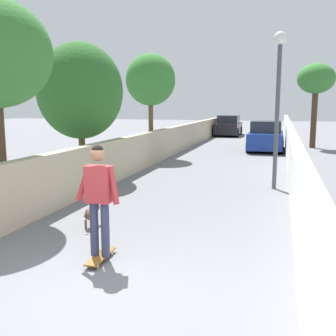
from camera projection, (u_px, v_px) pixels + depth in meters
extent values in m
plane|color=slate|center=(228.00, 157.00, 18.27)|extent=(80.00, 80.00, 0.00)
cube|color=tan|center=(159.00, 145.00, 16.99)|extent=(48.00, 0.30, 1.31)
cube|color=white|center=(291.00, 149.00, 15.54)|extent=(48.00, 0.30, 1.33)
cylinder|color=#473523|center=(314.00, 119.00, 21.69)|extent=(0.31, 0.31, 3.16)
ellipsoid|color=#387A33|center=(316.00, 78.00, 21.35)|extent=(1.99, 1.99, 1.62)
cylinder|color=#473523|center=(0.00, 153.00, 8.56)|extent=(0.24, 0.24, 2.72)
cylinder|color=brown|center=(151.00, 126.00, 18.01)|extent=(0.21, 0.21, 2.80)
ellipsoid|color=#387A33|center=(151.00, 80.00, 17.68)|extent=(2.21, 2.21, 2.29)
cylinder|color=brown|center=(82.00, 147.00, 13.01)|extent=(0.21, 0.21, 1.99)
ellipsoid|color=#2D6628|center=(80.00, 91.00, 12.72)|extent=(2.74, 2.74, 3.07)
cylinder|color=#4C4C51|center=(277.00, 118.00, 11.06)|extent=(0.12, 0.12, 4.01)
sphere|color=silver|center=(280.00, 38.00, 10.72)|extent=(0.36, 0.36, 0.36)
cube|color=brown|center=(101.00, 256.00, 6.15)|extent=(0.81, 0.23, 0.02)
cylinder|color=beige|center=(103.00, 252.00, 6.44)|extent=(0.06, 0.03, 0.06)
cylinder|color=beige|center=(112.00, 253.00, 6.41)|extent=(0.06, 0.03, 0.06)
cylinder|color=beige|center=(89.00, 265.00, 5.90)|extent=(0.06, 0.03, 0.06)
cylinder|color=beige|center=(97.00, 266.00, 5.87)|extent=(0.06, 0.03, 0.06)
cylinder|color=#333859|center=(94.00, 229.00, 6.10)|extent=(0.13, 0.13, 0.85)
cylinder|color=#333859|center=(105.00, 230.00, 6.06)|extent=(0.13, 0.13, 0.85)
cube|color=#B23338|center=(98.00, 184.00, 5.97)|extent=(0.23, 0.39, 0.56)
cylinder|color=#B23338|center=(84.00, 183.00, 6.02)|extent=(0.10, 0.29, 0.58)
cylinder|color=#B23338|center=(113.00, 185.00, 5.91)|extent=(0.10, 0.18, 0.59)
sphere|color=#9E7051|center=(98.00, 154.00, 5.89)|extent=(0.22, 0.22, 0.22)
sphere|color=black|center=(98.00, 151.00, 5.89)|extent=(0.19, 0.19, 0.19)
ellipsoid|color=brown|center=(91.00, 214.00, 7.78)|extent=(0.39, 0.23, 0.22)
sphere|color=brown|center=(96.00, 207.00, 8.01)|extent=(0.15, 0.15, 0.15)
cone|color=black|center=(94.00, 203.00, 8.00)|extent=(0.05, 0.05, 0.06)
cone|color=black|center=(98.00, 204.00, 7.99)|extent=(0.05, 0.05, 0.06)
cylinder|color=brown|center=(91.00, 221.00, 7.94)|extent=(0.04, 0.04, 0.18)
cylinder|color=brown|center=(97.00, 221.00, 7.91)|extent=(0.04, 0.04, 0.18)
cylinder|color=brown|center=(86.00, 224.00, 7.70)|extent=(0.04, 0.04, 0.18)
cylinder|color=brown|center=(91.00, 225.00, 7.68)|extent=(0.04, 0.04, 0.18)
cylinder|color=brown|center=(86.00, 213.00, 7.54)|extent=(0.14, 0.04, 0.13)
cylinder|color=black|center=(94.00, 202.00, 6.87)|extent=(1.50, 0.92, 0.66)
cube|color=navy|center=(266.00, 140.00, 20.64)|extent=(3.97, 1.70, 0.80)
cube|color=#262B33|center=(266.00, 127.00, 20.53)|extent=(2.06, 1.50, 0.60)
cylinder|color=black|center=(252.00, 142.00, 22.06)|extent=(0.64, 0.22, 0.64)
cylinder|color=black|center=(281.00, 142.00, 21.64)|extent=(0.64, 0.22, 0.64)
cylinder|color=black|center=(248.00, 146.00, 19.72)|extent=(0.64, 0.22, 0.64)
cylinder|color=black|center=(281.00, 147.00, 19.30)|extent=(0.64, 0.22, 0.64)
cube|color=black|center=(229.00, 128.00, 30.33)|extent=(3.98, 1.70, 0.80)
cube|color=#262B33|center=(229.00, 119.00, 30.22)|extent=(2.07, 1.50, 0.60)
cylinder|color=black|center=(221.00, 130.00, 31.75)|extent=(0.64, 0.22, 0.64)
cylinder|color=black|center=(240.00, 130.00, 31.33)|extent=(0.64, 0.22, 0.64)
cylinder|color=black|center=(216.00, 132.00, 29.41)|extent=(0.64, 0.22, 0.64)
cylinder|color=black|center=(237.00, 133.00, 28.98)|extent=(0.64, 0.22, 0.64)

